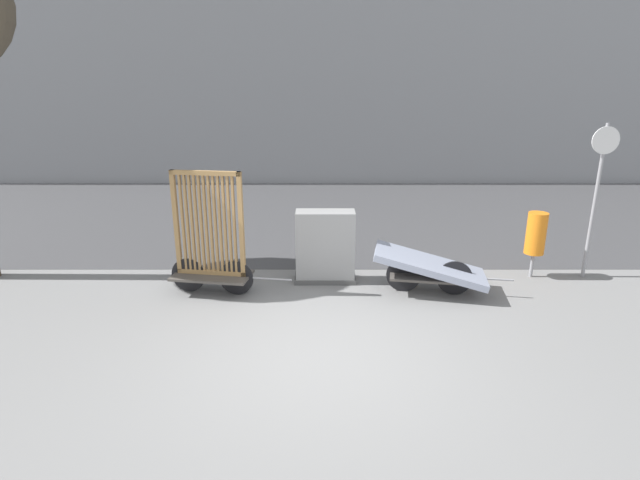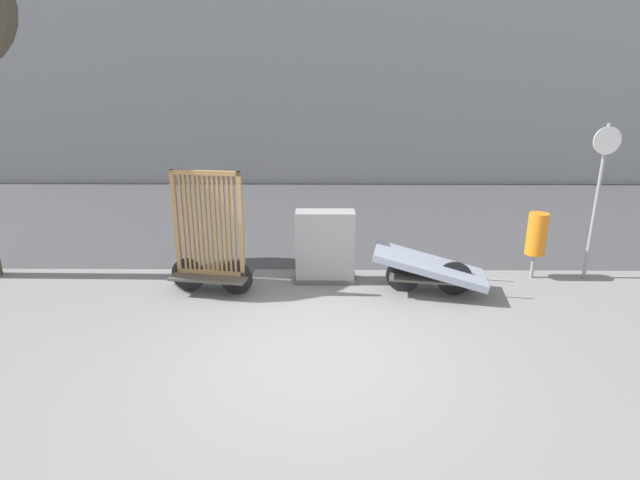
% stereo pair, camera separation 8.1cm
% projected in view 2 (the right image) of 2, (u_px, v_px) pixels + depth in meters
% --- Properties ---
extents(ground_plane, '(60.00, 60.00, 0.00)m').
position_uv_depth(ground_plane, '(318.00, 356.00, 6.30)').
color(ground_plane, slate).
extents(road_strip, '(56.00, 8.35, 0.01)m').
position_uv_depth(road_strip, '(322.00, 214.00, 13.24)').
color(road_strip, '#424244').
rests_on(road_strip, ground_plane).
extents(bike_cart_with_bedframe, '(2.00, 0.81, 2.02)m').
position_uv_depth(bike_cart_with_bedframe, '(210.00, 248.00, 8.02)').
color(bike_cart_with_bedframe, '#4C4742').
rests_on(bike_cart_with_bedframe, ground_plane).
extents(bike_cart_with_mattress, '(2.27, 1.12, 0.75)m').
position_uv_depth(bike_cart_with_mattress, '(429.00, 268.00, 8.08)').
color(bike_cart_with_mattress, '#4C4742').
rests_on(bike_cart_with_mattress, ground_plane).
extents(utility_cabinet, '(1.06, 0.48, 1.25)m').
position_uv_depth(utility_cabinet, '(325.00, 249.00, 8.57)').
color(utility_cabinet, '#4C4C4C').
rests_on(utility_cabinet, ground_plane).
extents(trash_bin, '(0.33, 0.33, 1.18)m').
position_uv_depth(trash_bin, '(537.00, 235.00, 8.65)').
color(trash_bin, gray).
rests_on(trash_bin, ground_plane).
extents(sign_post, '(0.45, 0.06, 2.69)m').
position_uv_depth(sign_post, '(599.00, 185.00, 8.37)').
color(sign_post, gray).
rests_on(sign_post, ground_plane).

